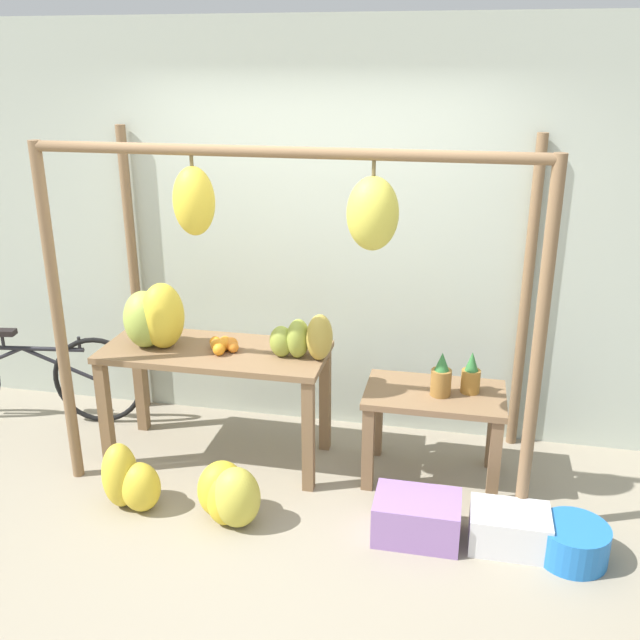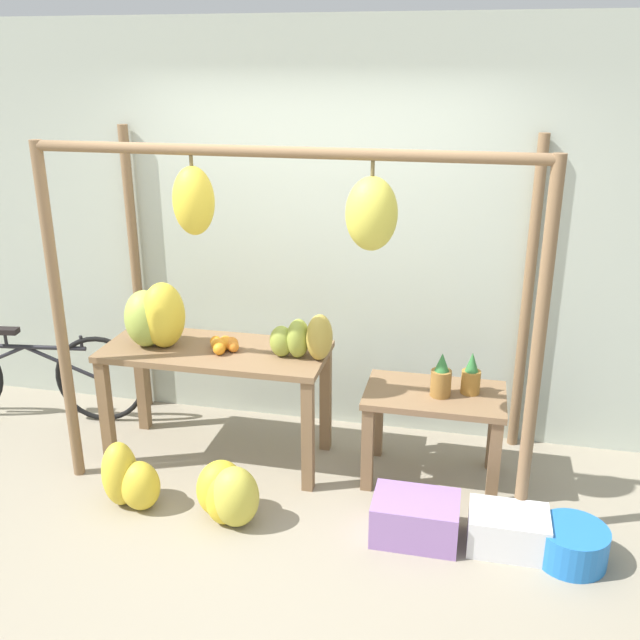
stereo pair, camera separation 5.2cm
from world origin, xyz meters
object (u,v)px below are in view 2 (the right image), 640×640
(banana_pile_ground_left, at_px, (129,479))
(papaya_pile, at_px, (303,339))
(banana_pile_ground_right, at_px, (227,494))
(fruit_crate_white, at_px, (415,518))
(blue_bucket, at_px, (572,545))
(orange_pile, at_px, (223,344))
(banana_pile_on_table, at_px, (155,317))
(pineapple_cluster, at_px, (455,377))
(parked_bicycle, at_px, (29,375))
(fruit_crate_purple, at_px, (508,530))

(banana_pile_ground_left, distance_m, papaya_pile, 1.34)
(banana_pile_ground_right, height_order, fruit_crate_white, banana_pile_ground_right)
(banana_pile_ground_left, relative_size, blue_bucket, 1.10)
(orange_pile, bearing_deg, banana_pile_on_table, -177.11)
(banana_pile_ground_left, xyz_separation_m, fruit_crate_white, (1.70, 0.07, -0.06))
(banana_pile_on_table, bearing_deg, fruit_crate_white, -17.50)
(pineapple_cluster, relative_size, papaya_pile, 0.69)
(pineapple_cluster, relative_size, blue_bucket, 0.80)
(banana_pile_ground_left, xyz_separation_m, parked_bicycle, (-1.23, 0.88, 0.17))
(pineapple_cluster, distance_m, banana_pile_ground_right, 1.52)
(banana_pile_on_table, relative_size, fruit_crate_white, 1.05)
(fruit_crate_white, xyz_separation_m, blue_bucket, (0.83, -0.02, -0.02))
(banana_pile_ground_right, relative_size, fruit_crate_white, 0.95)
(banana_pile_on_table, xyz_separation_m, banana_pile_ground_left, (0.05, -0.62, -0.80))
(blue_bucket, xyz_separation_m, fruit_crate_purple, (-0.33, 0.04, 0.01))
(pineapple_cluster, relative_size, fruit_crate_white, 0.62)
(fruit_crate_white, bearing_deg, banana_pile_ground_left, -177.68)
(pineapple_cluster, height_order, fruit_crate_white, pineapple_cluster)
(banana_pile_on_table, bearing_deg, orange_pile, 2.89)
(banana_pile_on_table, bearing_deg, parked_bicycle, 167.65)
(banana_pile_on_table, bearing_deg, blue_bucket, -12.49)
(banana_pile_ground_right, bearing_deg, orange_pile, 109.24)
(orange_pile, xyz_separation_m, banana_pile_ground_right, (0.23, -0.65, -0.65))
(banana_pile_ground_right, height_order, fruit_crate_purple, banana_pile_ground_right)
(parked_bicycle, relative_size, papaya_pile, 4.01)
(banana_pile_on_table, relative_size, orange_pile, 2.34)
(blue_bucket, bearing_deg, fruit_crate_purple, 173.14)
(parked_bicycle, bearing_deg, papaya_pile, -6.14)
(fruit_crate_white, distance_m, fruit_crate_purple, 0.50)
(pineapple_cluster, xyz_separation_m, banana_pile_ground_right, (-1.23, -0.71, -0.54))
(blue_bucket, bearing_deg, banana_pile_ground_right, -178.29)
(banana_pile_ground_left, bearing_deg, blue_bucket, 1.09)
(orange_pile, distance_m, blue_bucket, 2.34)
(orange_pile, relative_size, banana_pile_ground_left, 0.52)
(parked_bicycle, bearing_deg, orange_pile, -8.24)
(papaya_pile, bearing_deg, banana_pile_ground_left, -144.79)
(pineapple_cluster, bearing_deg, papaya_pile, -176.48)
(pineapple_cluster, height_order, papaya_pile, papaya_pile)
(pineapple_cluster, bearing_deg, banana_pile_ground_right, -149.85)
(pineapple_cluster, relative_size, banana_pile_ground_left, 0.72)
(papaya_pile, bearing_deg, parked_bicycle, 173.86)
(blue_bucket, height_order, fruit_crate_purple, fruit_crate_purple)
(banana_pile_on_table, distance_m, fruit_crate_white, 2.03)
(fruit_crate_purple, bearing_deg, banana_pile_ground_left, -177.71)
(banana_pile_on_table, bearing_deg, papaya_pile, 1.53)
(fruit_crate_white, height_order, parked_bicycle, parked_bicycle)
(banana_pile_ground_right, xyz_separation_m, parked_bicycle, (-1.84, 0.89, 0.18))
(orange_pile, relative_size, papaya_pile, 0.50)
(fruit_crate_white, bearing_deg, orange_pile, 156.24)
(parked_bicycle, height_order, fruit_crate_purple, parked_bicycle)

